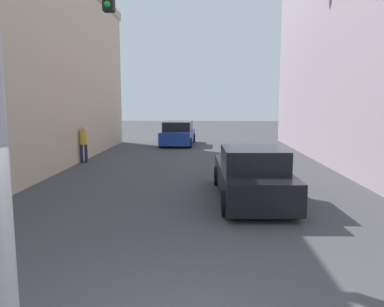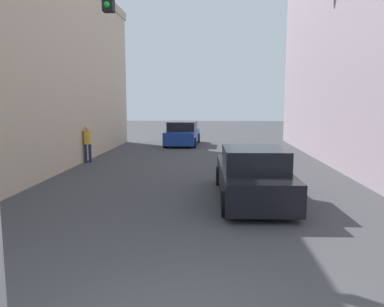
# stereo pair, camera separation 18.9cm
# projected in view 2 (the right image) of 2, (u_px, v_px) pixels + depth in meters

# --- Properties ---
(ground_plane) EXTENTS (85.08, 85.08, 0.00)m
(ground_plane) POSITION_uv_depth(u_px,v_px,m) (198.00, 178.00, 14.11)
(ground_plane) COLOR #424244
(car_lead) EXTENTS (2.10, 5.11, 1.56)m
(car_lead) POSITION_uv_depth(u_px,v_px,m) (252.00, 176.00, 10.99)
(car_lead) COLOR black
(car_lead) RESTS_ON ground
(car_far) EXTENTS (2.20, 4.54, 1.56)m
(car_far) POSITION_uv_depth(u_px,v_px,m) (183.00, 134.00, 24.90)
(car_far) COLOR black
(car_far) RESTS_ON ground
(palm_tree_mid_right) EXTENTS (3.00, 3.33, 8.22)m
(palm_tree_mid_right) POSITION_uv_depth(u_px,v_px,m) (354.00, 49.00, 15.66)
(palm_tree_mid_right) COLOR brown
(palm_tree_mid_right) RESTS_ON ground
(pedestrian_far_left) EXTENTS (0.44, 0.44, 1.72)m
(pedestrian_far_left) POSITION_uv_depth(u_px,v_px,m) (87.00, 141.00, 17.67)
(pedestrian_far_left) COLOR #1E233F
(pedestrian_far_left) RESTS_ON ground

